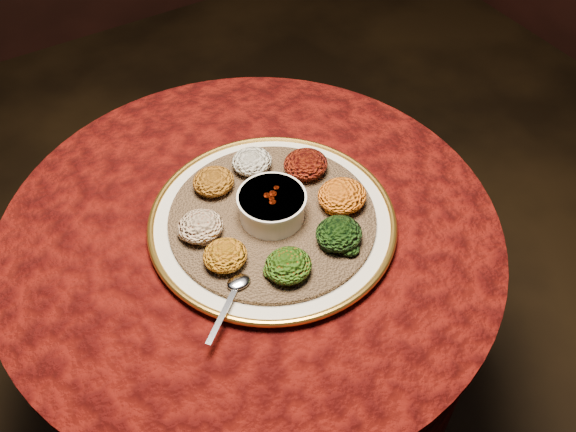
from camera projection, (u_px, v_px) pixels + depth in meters
table at (253, 284)px, 1.35m from camera, size 0.96×0.96×0.73m
platter at (272, 222)px, 1.21m from camera, size 0.57×0.57×0.02m
injera at (272, 218)px, 1.20m from camera, size 0.49×0.49×0.01m
stew_bowl at (272, 205)px, 1.18m from camera, size 0.13×0.13×0.05m
spoon at (236, 287)px, 1.08m from camera, size 0.12×0.10×0.01m
portion_ayib at (252, 162)px, 1.27m from camera, size 0.08×0.08×0.04m
portion_kitfo at (306, 164)px, 1.26m from camera, size 0.09×0.08×0.04m
portion_tikil at (342, 196)px, 1.20m from camera, size 0.09×0.09×0.04m
portion_gomen at (339, 234)px, 1.14m from camera, size 0.09×0.08×0.04m
portion_mixveg at (288, 266)px, 1.10m from camera, size 0.08×0.08×0.04m
portion_kik at (225, 255)px, 1.11m from camera, size 0.08×0.07×0.04m
portion_timatim at (201, 226)px, 1.16m from camera, size 0.08×0.08×0.04m
portion_shiro at (213, 181)px, 1.23m from camera, size 0.08×0.08×0.04m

